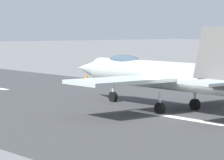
% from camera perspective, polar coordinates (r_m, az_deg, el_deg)
% --- Properties ---
extents(ground_plane, '(400.00, 400.00, 0.00)m').
position_cam_1_polar(ground_plane, '(36.85, 5.84, -3.57)').
color(ground_plane, slate).
extents(runway_strip, '(240.00, 26.00, 0.02)m').
position_cam_1_polar(runway_strip, '(36.83, 5.86, -3.56)').
color(runway_strip, '#3B3C3D').
rests_on(runway_strip, ground).
extents(fighter_jet, '(17.70, 14.83, 5.61)m').
position_cam_1_polar(fighter_jet, '(40.14, 4.55, 0.60)').
color(fighter_jet, '#AAB5B1').
rests_on(fighter_jet, ground).
extents(crew_person, '(0.29, 0.70, 1.67)m').
position_cam_1_polar(crew_person, '(57.43, 1.51, 0.35)').
color(crew_person, '#1E2338').
rests_on(crew_person, ground).
extents(marker_cone_mid, '(0.44, 0.44, 0.55)m').
position_cam_1_polar(marker_cone_mid, '(51.80, 8.71, -0.83)').
color(marker_cone_mid, orange).
rests_on(marker_cone_mid, ground).
extents(marker_cone_far, '(0.44, 0.44, 0.55)m').
position_cam_1_polar(marker_cone_far, '(64.31, -2.47, 0.34)').
color(marker_cone_far, orange).
rests_on(marker_cone_far, ground).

